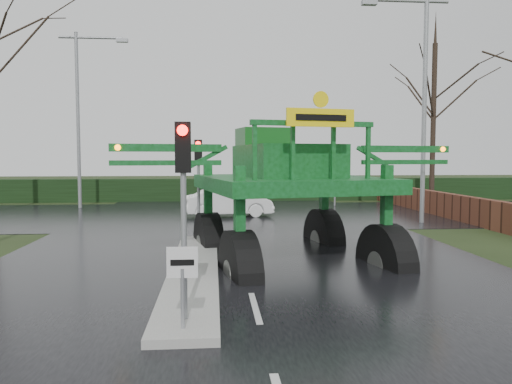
{
  "coord_description": "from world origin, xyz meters",
  "views": [
    {
      "loc": [
        -0.79,
        -9.47,
        2.94
      ],
      "look_at": [
        0.35,
        3.87,
        2.0
      ],
      "focal_mm": 35.0,
      "sensor_mm": 36.0,
      "label": 1
    }
  ],
  "objects": [
    {
      "name": "ground",
      "position": [
        0.0,
        0.0,
        0.0
      ],
      "size": [
        140.0,
        140.0,
        0.0
      ],
      "primitive_type": "plane",
      "color": "black",
      "rests_on": "ground"
    },
    {
      "name": "road_main",
      "position": [
        0.0,
        10.0,
        0.0
      ],
      "size": [
        14.0,
        80.0,
        0.02
      ],
      "primitive_type": "cube",
      "color": "black",
      "rests_on": "ground"
    },
    {
      "name": "road_cross",
      "position": [
        0.0,
        16.0,
        0.01
      ],
      "size": [
        80.0,
        12.0,
        0.02
      ],
      "primitive_type": "cube",
      "color": "black",
      "rests_on": "ground"
    },
    {
      "name": "median_island",
      "position": [
        -1.3,
        3.0,
        0.09
      ],
      "size": [
        1.2,
        10.0,
        0.16
      ],
      "primitive_type": "cube",
      "color": "gray",
      "rests_on": "ground"
    },
    {
      "name": "hedge_row",
      "position": [
        0.0,
        24.0,
        0.75
      ],
      "size": [
        44.0,
        0.9,
        1.5
      ],
      "primitive_type": "cube",
      "color": "black",
      "rests_on": "ground"
    },
    {
      "name": "brick_wall",
      "position": [
        10.5,
        16.0,
        0.6
      ],
      "size": [
        0.4,
        20.0,
        1.2
      ],
      "primitive_type": "cube",
      "color": "#592D1E",
      "rests_on": "ground"
    },
    {
      "name": "keep_left_sign",
      "position": [
        -1.3,
        -1.5,
        1.06
      ],
      "size": [
        0.5,
        0.07,
        1.35
      ],
      "color": "gray",
      "rests_on": "ground"
    },
    {
      "name": "traffic_signal_near",
      "position": [
        -1.3,
        -1.01,
        2.59
      ],
      "size": [
        0.26,
        0.33,
        3.52
      ],
      "color": "gray",
      "rests_on": "ground"
    },
    {
      "name": "traffic_signal_mid",
      "position": [
        -1.3,
        7.49,
        2.59
      ],
      "size": [
        0.26,
        0.33,
        3.52
      ],
      "color": "gray",
      "rests_on": "ground"
    },
    {
      "name": "traffic_signal_far",
      "position": [
        6.5,
        20.01,
        2.59
      ],
      "size": [
        0.26,
        0.33,
        3.52
      ],
      "rotation": [
        0.0,
        0.0,
        3.14
      ],
      "color": "gray",
      "rests_on": "ground"
    },
    {
      "name": "street_light_right",
      "position": [
        8.19,
        12.0,
        5.99
      ],
      "size": [
        3.85,
        0.3,
        10.0
      ],
      "color": "gray",
      "rests_on": "ground"
    },
    {
      "name": "street_light_left_far",
      "position": [
        -8.19,
        20.0,
        5.99
      ],
      "size": [
        3.85,
        0.3,
        10.0
      ],
      "color": "gray",
      "rests_on": "ground"
    },
    {
      "name": "tree_right_far",
      "position": [
        13.0,
        21.0,
        6.5
      ],
      "size": [
        7.0,
        7.0,
        12.05
      ],
      "color": "black",
      "rests_on": "ground"
    },
    {
      "name": "crop_sprayer",
      "position": [
        -0.21,
        3.0,
        2.71
      ],
      "size": [
        10.07,
        7.18,
        5.72
      ],
      "rotation": [
        0.0,
        0.0,
        0.2
      ],
      "color": "black",
      "rests_on": "ground"
    },
    {
      "name": "white_sedan",
      "position": [
        -0.05,
        15.02,
        0.0
      ],
      "size": [
        4.43,
        1.9,
        1.42
      ],
      "primitive_type": "imported",
      "rotation": [
        0.0,
        0.0,
        1.66
      ],
      "color": "white",
      "rests_on": "ground"
    }
  ]
}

